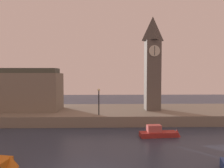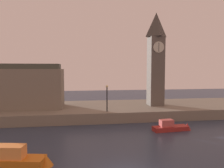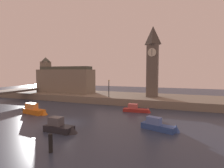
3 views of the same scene
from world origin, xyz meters
The scene contains 6 objects.
far_embankment centered at (0.00, 20.00, 0.75)m, with size 70.00×12.00×1.50m, color slate.
clock_tower centered at (8.98, 19.37, 9.43)m, with size 2.56×2.60×15.27m.
parliament_hall centered at (-14.26, 19.69, 4.89)m, with size 15.15×5.14×9.47m.
streetlamp centered at (0.34, 15.33, 3.86)m, with size 0.36×0.36×3.77m.
boat_patrol_orange centered at (-7.72, 2.62, 0.62)m, with size 4.97×2.16×1.84m.
boat_dinghy_red centered at (7.96, 9.97, 0.43)m, with size 5.03×1.63×1.62m.
Camera 2 is at (-3.01, -13.30, 7.43)m, focal length 32.74 mm.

